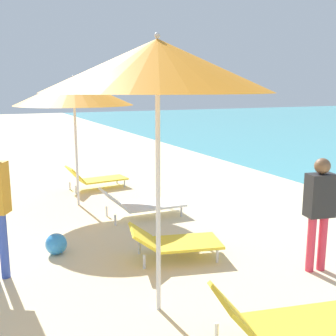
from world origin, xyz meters
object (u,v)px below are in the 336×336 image
Objects in this scene: umbrella_farthest at (74,92)px; beach_ball at (56,244)px; umbrella_second at (157,66)px; lounger_farthest_shoreside at (95,178)px; person_walking_near at (320,204)px; lounger_second_inland at (286,322)px; lounger_farthest_inland at (141,203)px; lounger_second_shoreside at (174,241)px.

umbrella_farthest reaches higher than beach_ball.
umbrella_farthest is (0.12, 4.46, -0.30)m from umbrella_second.
lounger_farthest_shoreside is 0.96× the size of person_walking_near.
umbrella_farthest is 1.80× the size of lounger_farthest_shoreside.
lounger_farthest_inland is at bearing 97.85° from lounger_second_inland.
person_walking_near is (1.49, -5.67, 0.66)m from lounger_farthest_shoreside.
umbrella_second reaches higher than person_walking_near.
lounger_second_shoreside is at bearing -96.61° from lounger_farthest_shoreside.
lounger_farthest_shoreside is (0.82, 5.68, -2.36)m from umbrella_second.
umbrella_second is at bearing -106.53° from lounger_farthest_inland.
lounger_second_inland is 4.78× the size of beach_ball.
lounger_farthest_shoreside is at bearing 81.83° from umbrella_second.
lounger_second_shoreside is 0.91× the size of person_walking_near.
lounger_farthest_inland is at bearing 33.37° from person_walking_near.
umbrella_farthest is 8.40× the size of beach_ball.
umbrella_farthest is at bearing -125.43° from lounger_farthest_shoreside.
umbrella_farthest reaches higher than lounger_second_shoreside.
person_walking_near is at bearing -63.82° from umbrella_farthest.
umbrella_second reaches higher than lounger_farthest_shoreside.
person_walking_near is at bearing -23.08° from lounger_second_shoreside.
umbrella_farthest is at bearing 37.44° from person_walking_near.
lounger_farthest_shoreside is at bearing 102.82° from lounger_second_shoreside.
lounger_farthest_inland is 3.46m from person_walking_near.
umbrella_second is at bearing -103.99° from lounger_farthest_shoreside.
umbrella_second reaches higher than lounger_second_inland.
person_walking_near reaches higher than lounger_farthest_shoreside.
lounger_second_inland is at bearing -77.12° from lounger_second_shoreside.
lounger_second_inland is at bearing -65.53° from beach_ball.
beach_ball is (-1.57, -3.65, -0.10)m from lounger_farthest_shoreside.
lounger_farthest_inland is at bearing 72.09° from umbrella_second.
umbrella_second is at bearing 132.37° from lounger_second_inland.
lounger_second_shoreside is 0.53× the size of umbrella_farthest.
umbrella_second is 2.00× the size of lounger_farthest_shoreside.
lounger_second_shoreside is 4.51m from lounger_farthest_shoreside.
umbrella_farthest reaches higher than lounger_second_inland.
lounger_second_inland reaches higher than lounger_second_shoreside.
lounger_second_inland is (-0.03, -2.39, 0.08)m from lounger_second_shoreside.
lounger_farthest_inland is at bearing -91.12° from lounger_farthest_shoreside.
lounger_farthest_shoreside is at bearing 100.99° from lounger_second_inland.
umbrella_farthest reaches higher than lounger_farthest_inland.
lounger_farthest_inland is (0.90, -1.29, -2.06)m from umbrella_farthest.
umbrella_second is 6.21m from lounger_farthest_shoreside.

